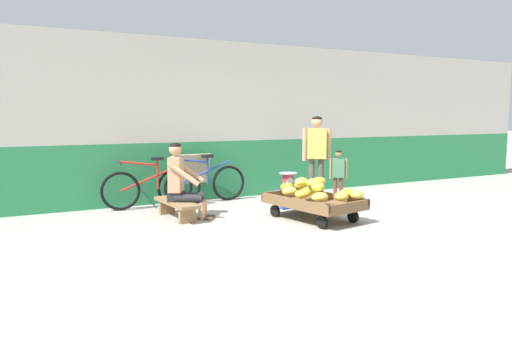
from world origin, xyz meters
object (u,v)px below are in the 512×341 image
Objects in this scene: vendor_seated at (182,181)px; customer_child at (338,172)px; plastic_crate at (288,199)px; bicycle_far_left at (202,183)px; low_bench at (176,205)px; banana_cart at (313,204)px; sign_board at (190,178)px; weighing_scale at (288,181)px; customer_adult at (317,150)px; bicycle_near_left at (152,187)px.

vendor_seated is 2.71m from customer_child.
vendor_seated is at bearing 174.06° from customer_child.
bicycle_far_left is at bearing 135.15° from plastic_crate.
low_bench is 0.67× the size of bicycle_far_left.
low_bench is (-1.77, 1.03, -0.04)m from banana_cart.
sign_board is at bearing 115.07° from banana_cart.
plastic_crate is (0.17, 0.99, -0.09)m from banana_cart.
vendor_seated reaches higher than low_bench.
banana_cart is 1.27m from customer_child.
vendor_seated reaches higher than banana_cart.
low_bench is 0.38m from vendor_seated.
customer_adult reaches higher than weighing_scale.
low_bench is 2.82m from customer_child.
customer_adult reaches higher than sign_board.
customer_adult reaches higher than bicycle_near_left.
sign_board is 2.31m from customer_adult.
bicycle_far_left is 2.39m from customer_child.
vendor_seated is 1.91m from plastic_crate.
bicycle_near_left is at bearing 153.80° from plastic_crate.
customer_child reaches higher than plastic_crate.
customer_adult is at bearing 1.36° from vendor_seated.
customer_child is (1.93, -1.38, 0.24)m from bicycle_far_left.
banana_cart reaches higher than plastic_crate.
customer_child is at bearing -35.43° from bicycle_far_left.
customer_adult is (1.72, -1.04, 0.60)m from bicycle_far_left.
weighing_scale is 0.20× the size of customer_adult.
customer_adult is (2.48, 0.06, 0.38)m from vendor_seated.
bicycle_far_left is 1.09× the size of customer_adult.
customer_adult is 1.60× the size of customer_child.
weighing_scale is (1.94, -0.05, 0.25)m from low_bench.
sign_board reaches higher than low_bench.
sign_board is (-0.14, 0.23, 0.08)m from bicycle_far_left.
low_bench is 0.68× the size of bicycle_near_left.
banana_cart is 1.40× the size of low_bench.
bicycle_far_left is (0.76, 1.10, -0.21)m from vendor_seated.
customer_child is (0.83, -0.28, 0.44)m from plastic_crate.
weighing_scale reaches higher than low_bench.
plastic_crate is 0.41× the size of sign_board.
bicycle_far_left reaches higher than plastic_crate.
customer_child reaches higher than banana_cart.
customer_child reaches higher than sign_board.
sign_board is at bearing 133.22° from weighing_scale.
bicycle_near_left is 0.86m from sign_board.
banana_cart is 0.94× the size of bicycle_far_left.
low_bench is 3.73× the size of weighing_scale.
bicycle_near_left is 1.73× the size of customer_child.
customer_adult is at bearing -34.26° from sign_board.
vendor_seated is 1.35m from bicycle_far_left.
vendor_seated reaches higher than bicycle_near_left.
customer_child is at bearing -18.54° from plastic_crate.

